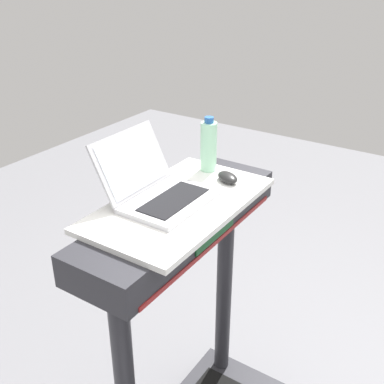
{
  "coord_description": "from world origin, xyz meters",
  "views": [
    {
      "loc": [
        -1.17,
        -0.12,
        1.96
      ],
      "look_at": [
        0.0,
        0.65,
        1.26
      ],
      "focal_mm": 44.19,
      "sensor_mm": 36.0,
      "label": 1
    }
  ],
  "objects": [
    {
      "name": "desk_board",
      "position": [
        0.0,
        0.7,
        1.2
      ],
      "size": [
        0.69,
        0.39,
        0.02
      ],
      "primitive_type": "cube",
      "color": "white",
      "rests_on": "treadmill_base"
    },
    {
      "name": "laptop",
      "position": [
        -0.03,
        0.77,
        1.25
      ],
      "size": [
        0.32,
        0.32,
        0.22
      ],
      "rotation": [
        0.0,
        0.0,
        0.04
      ],
      "color": "#B7B7BC",
      "rests_on": "desk_board"
    },
    {
      "name": "computer_mouse",
      "position": [
        0.23,
        0.64,
        1.23
      ],
      "size": [
        0.1,
        0.12,
        0.03
      ],
      "primitive_type": "ellipsoid",
      "rotation": [
        0.0,
        0.0,
        -0.51
      ],
      "color": "black",
      "rests_on": "desk_board"
    },
    {
      "name": "water_bottle",
      "position": [
        0.28,
        0.76,
        1.31
      ],
      "size": [
        0.06,
        0.06,
        0.21
      ],
      "color": "#9EDBB2",
      "rests_on": "desk_board"
    }
  ]
}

